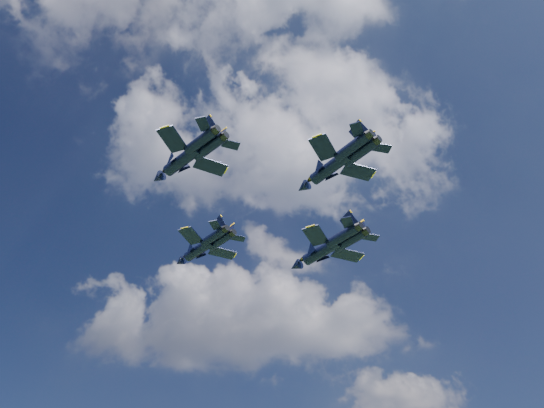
{
  "coord_description": "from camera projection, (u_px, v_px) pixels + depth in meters",
  "views": [
    {
      "loc": [
        12.39,
        -56.57,
        3.09
      ],
      "look_at": [
        6.5,
        6.02,
        56.81
      ],
      "focal_mm": 35.0,
      "sensor_mm": 36.0,
      "label": 1
    }
  ],
  "objects": [
    {
      "name": "jet_lead",
      "position": [
        198.0,
        250.0,
        93.91
      ],
      "size": [
        14.56,
        12.98,
        3.76
      ],
      "rotation": [
        0.0,
        0.0,
        0.88
      ],
      "color": "black"
    },
    {
      "name": "jet_left",
      "position": [
        180.0,
        161.0,
        76.87
      ],
      "size": [
        14.94,
        12.69,
        3.79
      ],
      "rotation": [
        0.0,
        0.0,
        0.92
      ],
      "color": "black"
    },
    {
      "name": "jet_right",
      "position": [
        320.0,
        252.0,
        92.1
      ],
      "size": [
        16.35,
        15.18,
        4.3
      ],
      "rotation": [
        0.0,
        0.0,
        0.85
      ],
      "color": "black"
    },
    {
      "name": "jet_slot",
      "position": [
        328.0,
        169.0,
        76.89
      ],
      "size": [
        14.36,
        13.88,
        3.84
      ],
      "rotation": [
        0.0,
        0.0,
        0.81
      ],
      "color": "black"
    }
  ]
}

